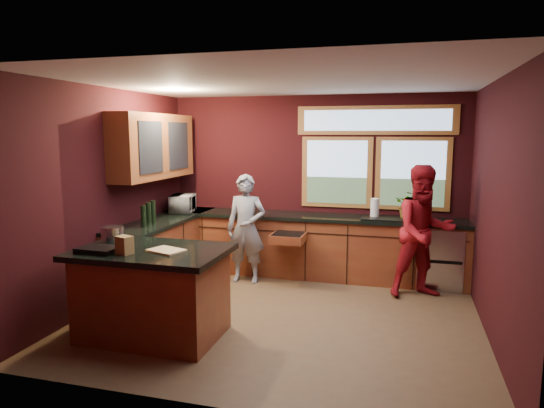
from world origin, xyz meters
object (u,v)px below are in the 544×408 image
at_px(cutting_board, 166,250).
at_px(stock_pot, 113,235).
at_px(island, 153,292).
at_px(person_grey, 246,229).
at_px(person_red, 424,232).

height_order(cutting_board, stock_pot, stock_pot).
xyz_separation_m(island, stock_pot, (-0.55, 0.15, 0.56)).
relative_size(person_grey, person_red, 0.90).
bearing_deg(person_grey, island, -101.58).
bearing_deg(person_red, person_grey, 156.02).
xyz_separation_m(island, cutting_board, (0.20, -0.05, 0.48)).
bearing_deg(person_red, island, -167.05).
xyz_separation_m(cutting_board, stock_pot, (-0.75, 0.20, 0.08)).
bearing_deg(person_red, stock_pot, -173.77).
bearing_deg(island, stock_pot, 164.74).
xyz_separation_m(person_grey, stock_pot, (-0.89, -1.93, 0.26)).
bearing_deg(cutting_board, stock_pot, 165.07).
bearing_deg(stock_pot, person_grey, 65.28).
bearing_deg(cutting_board, island, 165.96).
bearing_deg(person_grey, stock_pot, -117.04).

